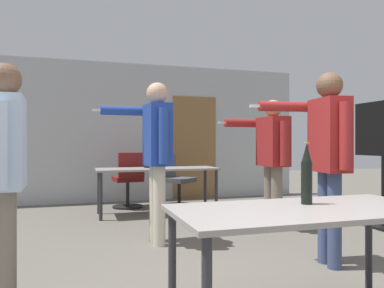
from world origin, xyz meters
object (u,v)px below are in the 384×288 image
Objects in this scene: tv_screen at (384,149)px; office_chair_mid_tucked at (176,182)px; person_right_polo at (328,147)px; drink_cup at (147,165)px; person_center_tall at (156,146)px; office_chair_far_right at (129,182)px; person_left_plaid at (2,161)px; person_far_watching at (272,152)px; beer_bottle at (307,175)px.

tv_screen is 3.35m from office_chair_mid_tucked.
drink_cup is at bearing 27.35° from person_right_polo.
office_chair_far_right is (0.01, 2.37, -0.63)m from person_center_tall.
office_chair_far_right is 0.69m from drink_cup.
office_chair_far_right is at bearing -22.25° from person_left_plaid.
tv_screen is at bearing -50.24° from person_right_polo.
person_right_polo is 3.85m from office_chair_far_right.
person_right_polo reaches higher than tv_screen.
person_far_watching reaches higher than drink_cup.
person_right_polo reaches higher than drink_cup.
office_chair_far_right is (-1.58, 2.09, -0.55)m from person_far_watching.
person_right_polo reaches higher than office_chair_far_right.
person_center_tall is 19.05× the size of drink_cup.
tv_screen is at bearing -103.04° from person_far_watching.
person_left_plaid is at bearing 98.83° from person_right_polo.
tv_screen is at bearing -45.33° from office_chair_far_right.
person_right_polo is 1.49m from person_far_watching.
tv_screen reaches higher than person_left_plaid.
drink_cup is (-0.62, -0.57, 0.34)m from office_chair_mid_tucked.
person_far_watching is 1.76× the size of office_chair_far_right.
person_far_watching is 2.29m from office_chair_mid_tucked.
office_chair_mid_tucked is 0.91m from drink_cup.
person_left_plaid is (-4.37, -1.22, -0.04)m from tv_screen.
person_center_tall reaches higher than tv_screen.
tv_screen reaches higher than office_chair_far_right.
beer_bottle is (-0.78, -0.82, -0.16)m from person_right_polo.
person_left_plaid reaches higher than office_chair_mid_tucked.
beer_bottle is at bearing -166.90° from person_center_tall.
person_left_plaid is 4.17× the size of beer_bottle.
person_right_polo reaches higher than office_chair_mid_tucked.
person_left_plaid is 3.45m from drink_cup.
office_chair_far_right reaches higher than drink_cup.
drink_cup is (-1.37, 1.51, -0.23)m from person_far_watching.
person_center_tall is at bearing -96.80° from office_chair_far_right.
person_right_polo is 3.20m from drink_cup.
person_far_watching is 4.24× the size of beer_bottle.
person_right_polo is at bearing -69.33° from drink_cup.
office_chair_far_right is 0.83m from office_chair_mid_tucked.
person_center_tall reaches higher than beer_bottle.
person_right_polo is at bearing -76.07° from office_chair_far_right.
beer_bottle is at bearing -84.79° from drink_cup.
beer_bottle is 3.82m from drink_cup.
person_left_plaid is 1.73× the size of office_chair_far_right.
beer_bottle is (-1.03, -2.29, -0.09)m from person_far_watching.
person_right_polo is at bearing -90.27° from person_left_plaid.
person_center_tall is (-1.34, 1.19, 0.01)m from person_right_polo.
office_chair_far_right is 4.44m from beer_bottle.
tv_screen is 1.02× the size of person_left_plaid.
office_chair_mid_tucked is 9.88× the size of drink_cup.
person_left_plaid is at bearing -74.44° from tv_screen.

